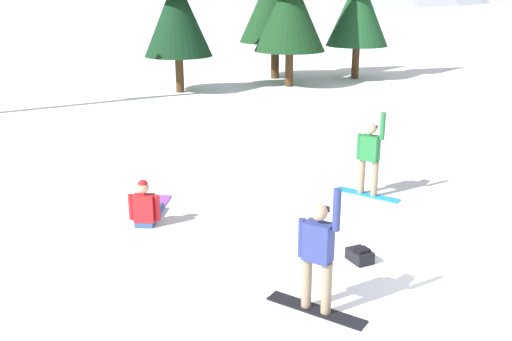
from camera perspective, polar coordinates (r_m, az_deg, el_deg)
The scene contains 6 objects.
ground_plane at distance 9.43m, azimuth 19.87°, elevation -11.76°, with size 800.00×800.00×0.00m, color white.
snowboarder_foreground at distance 8.14m, azimuth 6.22°, elevation -8.37°, with size 1.07×1.43×1.94m.
snowboarder_midground at distance 12.86m, azimuth 11.32°, elevation 1.37°, with size 1.02×1.45×1.95m.
snowboarder_background at distance 11.54m, azimuth -10.90°, elevation -3.60°, with size 1.21×1.74×0.96m.
backpack_black at distance 10.01m, azimuth 10.39°, elevation -8.36°, with size 0.33×0.53×0.27m.
pine_tree_tall at distance 25.58m, azimuth -7.98°, elevation 16.56°, with size 2.99×2.99×7.24m.
Camera 1 is at (-5.94, -5.77, 4.51)m, focal length 39.83 mm.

